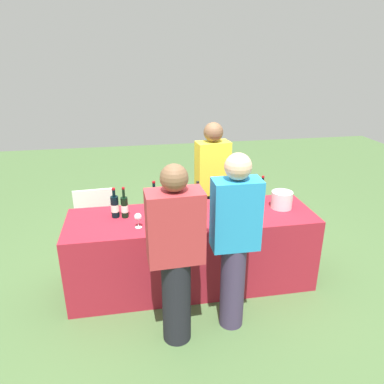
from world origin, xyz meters
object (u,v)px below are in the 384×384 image
(guest_0, at_px, (176,253))
(wine_glass_1, at_px, (150,213))
(wine_bottle_6, at_px, (262,193))
(guest_1, at_px, (235,239))
(server_pouring, at_px, (212,185))
(menu_board, at_px, (97,218))
(wine_glass_2, at_px, (215,211))
(ice_bucket, at_px, (282,200))
(wine_bottle_4, at_px, (217,199))
(wine_bottle_5, at_px, (237,194))
(wine_glass_3, at_px, (241,209))
(wine_glass_0, at_px, (138,217))
(wine_bottle_0, at_px, (115,206))
(wine_bottle_2, at_px, (154,201))
(wine_bottle_3, at_px, (198,200))
(wine_bottle_1, at_px, (125,207))

(guest_0, bearing_deg, wine_glass_1, 100.00)
(wine_bottle_6, bearing_deg, guest_1, -122.64)
(server_pouring, height_order, menu_board, server_pouring)
(wine_glass_2, bearing_deg, ice_bucket, 11.54)
(wine_glass_1, xyz_separation_m, ice_bucket, (1.36, 0.12, -0.01))
(wine_bottle_4, height_order, wine_bottle_5, wine_bottle_5)
(wine_bottle_5, bearing_deg, wine_glass_3, -101.97)
(wine_glass_0, distance_m, wine_glass_1, 0.14)
(wine_bottle_0, height_order, menu_board, wine_bottle_0)
(wine_bottle_2, distance_m, ice_bucket, 1.31)
(wine_bottle_3, distance_m, wine_glass_2, 0.26)
(wine_bottle_3, relative_size, ice_bucket, 1.46)
(wine_bottle_3, height_order, menu_board, wine_bottle_3)
(guest_0, xyz_separation_m, menu_board, (-0.75, 1.72, -0.45))
(wine_glass_1, relative_size, guest_1, 0.09)
(wine_bottle_0, bearing_deg, wine_bottle_6, 3.34)
(ice_bucket, relative_size, menu_board, 0.29)
(wine_bottle_5, distance_m, guest_0, 1.24)
(ice_bucket, relative_size, guest_1, 0.14)
(wine_bottle_5, xyz_separation_m, wine_glass_1, (-0.94, -0.29, -0.02))
(wine_bottle_3, relative_size, guest_0, 0.20)
(wine_bottle_6, relative_size, ice_bucket, 1.38)
(wine_bottle_3, xyz_separation_m, server_pouring, (0.26, 0.46, -0.03))
(wine_bottle_1, bearing_deg, guest_1, -40.20)
(wine_glass_2, xyz_separation_m, menu_board, (-1.22, 1.08, -0.49))
(wine_bottle_1, xyz_separation_m, wine_bottle_5, (1.17, 0.12, 0.01))
(wine_glass_1, distance_m, menu_board, 1.31)
(wine_bottle_1, bearing_deg, wine_bottle_4, 3.35)
(wine_glass_1, bearing_deg, wine_glass_3, -4.92)
(wine_bottle_3, bearing_deg, guest_1, -78.23)
(wine_bottle_1, height_order, wine_glass_0, wine_bottle_1)
(wine_bottle_6, bearing_deg, wine_bottle_0, -176.66)
(ice_bucket, bearing_deg, guest_1, -135.38)
(wine_bottle_2, bearing_deg, wine_glass_2, -26.25)
(wine_glass_2, distance_m, guest_0, 0.79)
(wine_glass_1, distance_m, guest_0, 0.69)
(wine_bottle_1, relative_size, wine_bottle_6, 1.04)
(wine_bottle_1, xyz_separation_m, guest_0, (0.39, -0.84, -0.06))
(wine_bottle_6, xyz_separation_m, wine_glass_0, (-1.32, -0.36, -0.00))
(wine_bottle_5, xyz_separation_m, menu_board, (-1.54, 0.76, -0.52))
(wine_glass_1, height_order, ice_bucket, ice_bucket)
(wine_glass_2, xyz_separation_m, guest_1, (0.03, -0.55, -0.01))
(server_pouring, bearing_deg, ice_bucket, 131.57)
(wine_glass_2, bearing_deg, wine_glass_3, -9.71)
(wine_bottle_2, bearing_deg, wine_glass_3, -21.61)
(wine_glass_0, distance_m, ice_bucket, 1.49)
(wine_bottle_0, bearing_deg, wine_bottle_3, 0.18)
(wine_glass_0, relative_size, wine_glass_1, 1.05)
(wine_bottle_2, relative_size, wine_bottle_6, 1.10)
(wine_bottle_0, bearing_deg, wine_glass_0, -51.68)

